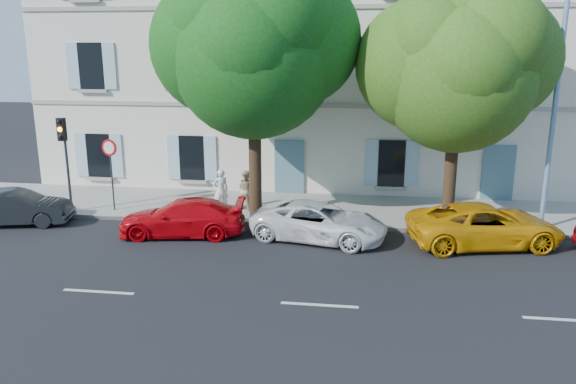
# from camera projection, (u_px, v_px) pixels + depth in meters

# --- Properties ---
(ground) EXTENTS (90.00, 90.00, 0.00)m
(ground) POSITION_uv_depth(u_px,v_px,m) (329.00, 251.00, 18.24)
(ground) COLOR black
(sidewalk) EXTENTS (36.00, 4.50, 0.15)m
(sidewalk) POSITION_uv_depth(u_px,v_px,m) (336.00, 210.00, 22.49)
(sidewalk) COLOR #A09E96
(sidewalk) RESTS_ON ground
(kerb) EXTENTS (36.00, 0.16, 0.16)m
(kerb) POSITION_uv_depth(u_px,v_px,m) (333.00, 227.00, 20.41)
(kerb) COLOR #9E998E
(kerb) RESTS_ON ground
(building) EXTENTS (28.00, 7.00, 12.00)m
(building) POSITION_uv_depth(u_px,v_px,m) (345.00, 56.00, 26.51)
(building) COLOR silver
(building) RESTS_ON ground
(car_dark_sedan) EXTENTS (4.13, 2.19, 1.29)m
(car_dark_sedan) POSITION_uv_depth(u_px,v_px,m) (16.00, 208.00, 20.77)
(car_dark_sedan) COLOR black
(car_dark_sedan) RESTS_ON ground
(car_red_coupe) EXTENTS (4.58, 2.32, 1.27)m
(car_red_coupe) POSITION_uv_depth(u_px,v_px,m) (182.00, 218.00, 19.62)
(car_red_coupe) COLOR red
(car_red_coupe) RESTS_ON ground
(car_white_coupe) EXTENTS (4.96, 3.04, 1.28)m
(car_white_coupe) POSITION_uv_depth(u_px,v_px,m) (319.00, 222.00, 19.15)
(car_white_coupe) COLOR white
(car_white_coupe) RESTS_ON ground
(car_yellow_supercar) EXTENTS (5.40, 3.30, 1.40)m
(car_yellow_supercar) POSITION_uv_depth(u_px,v_px,m) (485.00, 225.00, 18.59)
(car_yellow_supercar) COLOR orange
(car_yellow_supercar) RESTS_ON ground
(tree_left) EXTENTS (5.99, 5.99, 9.28)m
(tree_left) POSITION_uv_depth(u_px,v_px,m) (253.00, 55.00, 19.91)
(tree_left) COLOR #3A2819
(tree_left) RESTS_ON sidewalk
(tree_right) EXTENTS (5.43, 5.43, 8.36)m
(tree_right) POSITION_uv_depth(u_px,v_px,m) (458.00, 74.00, 19.22)
(tree_right) COLOR #3A2819
(tree_right) RESTS_ON sidewalk
(traffic_light) EXTENTS (0.32, 0.42, 3.69)m
(traffic_light) POSITION_uv_depth(u_px,v_px,m) (64.00, 145.00, 21.28)
(traffic_light) COLOR #383A3D
(traffic_light) RESTS_ON sidewalk
(road_sign) EXTENTS (0.65, 0.17, 2.84)m
(road_sign) POSITION_uv_depth(u_px,v_px,m) (110.00, 159.00, 21.72)
(road_sign) COLOR #383A3D
(road_sign) RESTS_ON sidewalk
(street_lamp) EXTENTS (0.37, 1.85, 8.62)m
(street_lamp) POSITION_uv_depth(u_px,v_px,m) (559.00, 90.00, 18.60)
(street_lamp) COLOR #7293BF
(street_lamp) RESTS_ON sidewalk
(pedestrian_a) EXTENTS (0.73, 0.65, 1.67)m
(pedestrian_a) POSITION_uv_depth(u_px,v_px,m) (221.00, 190.00, 21.95)
(pedestrian_a) COLOR white
(pedestrian_a) RESTS_ON sidewalk
(pedestrian_b) EXTENTS (0.96, 0.91, 1.57)m
(pedestrian_b) POSITION_uv_depth(u_px,v_px,m) (246.00, 190.00, 22.23)
(pedestrian_b) COLOR #CFB084
(pedestrian_b) RESTS_ON sidewalk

